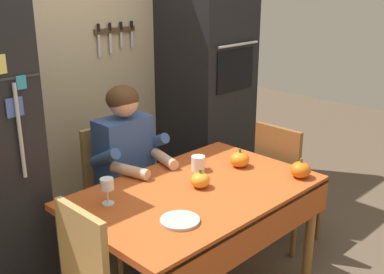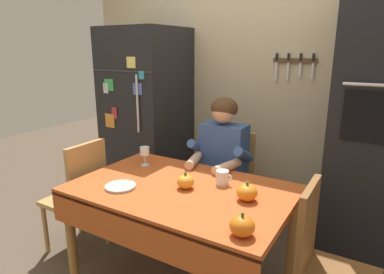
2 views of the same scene
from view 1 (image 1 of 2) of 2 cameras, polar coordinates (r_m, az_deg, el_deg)
back_wall_assembly at (r=3.55m, az=-13.76°, el=8.56°), size 3.70×0.13×2.60m
wall_oven at (r=3.95m, az=1.72°, el=6.42°), size 0.60×0.64×2.10m
dining_table at (r=2.76m, az=0.79°, el=-7.96°), size 1.40×0.90×0.74m
chair_behind_person at (r=3.36m, az=-9.15°, el=-5.82°), size 0.40×0.40×0.93m
seated_person at (r=3.13m, az=-7.30°, el=-3.11°), size 0.47×0.55×1.25m
chair_right_side at (r=3.48m, az=10.89°, el=-5.06°), size 0.40×0.40×0.93m
coffee_mug at (r=2.97m, az=0.76°, el=-3.16°), size 0.11×0.09×0.09m
wine_glass at (r=2.57m, az=-10.12°, el=-5.75°), size 0.07×0.07×0.15m
pumpkin_large at (r=2.74m, az=1.00°, el=-5.18°), size 0.11×0.11×0.11m
pumpkin_medium at (r=2.94m, az=12.85°, el=-3.83°), size 0.12×0.12×0.12m
pumpkin_small at (r=3.04m, az=5.73°, el=-2.68°), size 0.12×0.12×0.12m
serving_tray at (r=2.39m, az=-1.46°, el=-9.95°), size 0.20×0.20×0.02m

